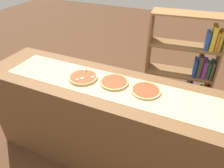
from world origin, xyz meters
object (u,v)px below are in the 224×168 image
Objects in this scene: pizza_plain_1 at (114,82)px; pizza_plain_2 at (146,90)px; pizza_mushroom_0 at (83,77)px; bookshelf at (187,79)px.

pizza_plain_1 is 0.28m from pizza_plain_2.
pizza_mushroom_0 is at bearing -175.92° from pizza_plain_2.
pizza_plain_2 is (0.28, -0.00, -0.00)m from pizza_plain_1.
pizza_plain_2 is at bearing -107.32° from bookshelf.
pizza_plain_1 is at bearing 179.57° from pizza_plain_2.
pizza_mushroom_0 is at bearing -132.49° from bookshelf.
pizza_mushroom_0 is 0.57m from pizza_plain_2.
bookshelf is at bearing 72.68° from pizza_plain_2.
pizza_mushroom_0 is 1.29m from bookshelf.
pizza_plain_2 is 0.98m from bookshelf.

